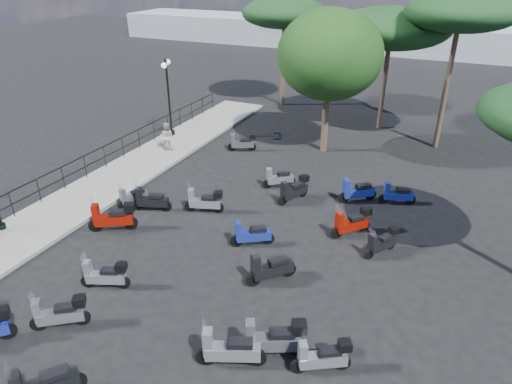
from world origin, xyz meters
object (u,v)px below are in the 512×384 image
at_px(scooter_2, 113,218).
at_px(scooter_12, 229,350).
at_px(scooter_15, 294,190).
at_px(scooter_18, 273,339).
at_px(scooter_20, 357,192).
at_px(pine_2, 284,13).
at_px(scooter_4, 133,198).
at_px(lamp_post_2, 168,93).
at_px(scooter_19, 251,235).
at_px(scooter_25, 382,243).
at_px(scooter_26, 352,223).
at_px(scooter_14, 278,179).
at_px(scooter_3, 151,201).
at_px(pine_1, 461,13).
at_px(scooter_24, 322,357).
at_px(scooter_7, 60,314).
at_px(scooter_13, 270,269).
at_px(scooter_21, 397,195).
at_px(broadleaf_tree, 330,55).
at_px(pine_0, 391,28).
at_px(scooter_6, 105,275).
at_px(pedestrian_far, 167,136).
at_px(scooter_9, 242,143).
at_px(scooter_8, 205,201).

xyz_separation_m(scooter_2, scooter_12, (7.15, -4.05, -0.05)).
xyz_separation_m(scooter_15, scooter_18, (2.55, -8.48, 0.05)).
bearing_deg(scooter_2, scooter_20, -84.24).
bearing_deg(pine_2, scooter_4, -90.42).
height_order(lamp_post_2, scooter_19, lamp_post_2).
xyz_separation_m(scooter_25, scooter_26, (-1.30, 0.81, 0.06)).
distance_m(scooter_14, scooter_25, 6.39).
bearing_deg(scooter_3, scooter_19, -117.38).
xyz_separation_m(scooter_14, pine_1, (6.17, 8.42, 6.65)).
xyz_separation_m(scooter_2, scooter_24, (9.39, -3.25, -0.09)).
bearing_deg(scooter_7, lamp_post_2, -13.56).
distance_m(scooter_18, scooter_20, 9.54).
height_order(scooter_15, scooter_25, scooter_15).
xyz_separation_m(scooter_13, scooter_21, (2.88, 7.17, -0.06)).
bearing_deg(broadleaf_tree, scooter_3, -115.77).
height_order(scooter_12, scooter_19, scooter_12).
xyz_separation_m(scooter_3, scooter_21, (9.26, 4.87, -0.02)).
bearing_deg(scooter_4, scooter_18, 175.45).
distance_m(scooter_3, scooter_18, 9.27).
height_order(scooter_14, scooter_20, scooter_20).
bearing_deg(scooter_4, scooter_7, 138.14).
bearing_deg(scooter_21, scooter_15, 89.96).
xyz_separation_m(scooter_12, scooter_20, (0.88, 10.30, -0.03)).
relative_size(scooter_24, pine_1, 0.18).
bearing_deg(pine_0, scooter_15, -97.59).
xyz_separation_m(scooter_6, scooter_12, (5.05, -1.16, 0.03)).
bearing_deg(scooter_14, scooter_26, -163.17).
relative_size(pedestrian_far, scooter_6, 1.01).
bearing_deg(scooter_6, scooter_15, -44.92).
distance_m(scooter_3, scooter_9, 7.63).
height_order(lamp_post_2, scooter_3, lamp_post_2).
relative_size(scooter_6, scooter_13, 1.06).
xyz_separation_m(scooter_15, broadleaf_tree, (-0.54, 6.21, 4.64)).
height_order(scooter_12, scooter_21, scooter_12).
relative_size(scooter_15, scooter_21, 1.04).
xyz_separation_m(lamp_post_2, pine_1, (14.44, 4.80, 4.42)).
height_order(scooter_3, scooter_25, scooter_3).
bearing_deg(scooter_25, scooter_24, 118.48).
bearing_deg(scooter_7, scooter_14, -47.59).
relative_size(scooter_13, pine_2, 0.20).
distance_m(scooter_14, scooter_24, 10.65).
height_order(scooter_3, pine_2, pine_2).
relative_size(scooter_26, broadleaf_tree, 0.19).
height_order(lamp_post_2, scooter_14, lamp_post_2).
relative_size(scooter_21, pine_2, 0.21).
distance_m(scooter_8, scooter_20, 6.57).
distance_m(lamp_post_2, scooter_24, 18.71).
xyz_separation_m(scooter_7, scooter_24, (7.25, 1.57, -0.02)).
bearing_deg(scooter_14, scooter_4, 91.09).
height_order(lamp_post_2, scooter_13, lamp_post_2).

